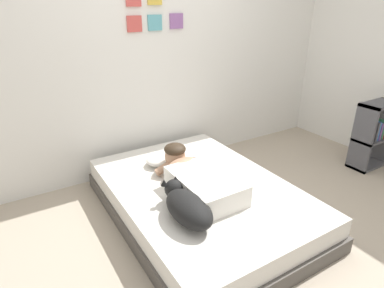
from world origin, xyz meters
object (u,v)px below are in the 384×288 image
at_px(cell_phone, 185,180).
at_px(pillow, 172,157).
at_px(person_lying, 196,177).
at_px(coffee_cup, 195,163).
at_px(bookshelf, 373,134).
at_px(dog, 187,206).
at_px(bed, 200,200).

bearing_deg(cell_phone, pillow, 78.69).
bearing_deg(person_lying, coffee_cup, 59.90).
bearing_deg(coffee_cup, pillow, 126.03).
bearing_deg(bookshelf, pillow, 161.02).
bearing_deg(bookshelf, coffee_cup, 164.89).
height_order(coffee_cup, cell_phone, coffee_cup).
xyz_separation_m(pillow, dog, (-0.33, -0.86, 0.05)).
distance_m(pillow, person_lying, 0.55).
bearing_deg(pillow, bookshelf, -18.98).
distance_m(pillow, bookshelf, 2.26).
distance_m(person_lying, bookshelf, 2.20).
height_order(pillow, coffee_cup, pillow).
bearing_deg(bookshelf, bed, 174.32).
xyz_separation_m(pillow, cell_phone, (-0.08, -0.39, -0.05)).
relative_size(coffee_cup, cell_phone, 0.89).
height_order(bed, coffee_cup, coffee_cup).
height_order(pillow, dog, dog).
xyz_separation_m(pillow, bookshelf, (2.14, -0.73, 0.04)).
distance_m(cell_phone, bookshelf, 2.24).
xyz_separation_m(person_lying, coffee_cup, (0.20, 0.34, -0.07)).
bearing_deg(coffee_cup, bed, -113.77).
relative_size(pillow, cell_phone, 3.71).
height_order(dog, coffee_cup, dog).
xyz_separation_m(person_lying, cell_phone, (-0.02, 0.15, -0.10)).
bearing_deg(coffee_cup, dog, -125.89).
height_order(coffee_cup, bookshelf, bookshelf).
distance_m(dog, coffee_cup, 0.82).
height_order(bed, dog, dog).
bearing_deg(cell_phone, bookshelf, -8.96).
relative_size(coffee_cup, bookshelf, 0.17).
bearing_deg(person_lying, bookshelf, -5.08).
distance_m(person_lying, coffee_cup, 0.40).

